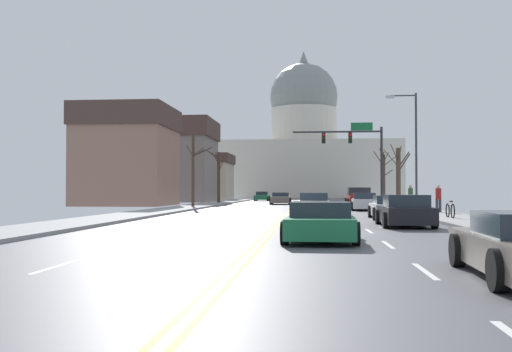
% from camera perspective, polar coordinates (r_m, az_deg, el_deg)
% --- Properties ---
extents(ground, '(20.00, 180.00, 0.20)m').
position_cam_1_polar(ground, '(35.15, 3.07, -3.74)').
color(ground, '#505056').
extents(signal_gantry, '(7.91, 0.41, 7.29)m').
position_cam_1_polar(signal_gantry, '(52.47, 9.80, 2.85)').
color(signal_gantry, '#28282D').
rests_on(signal_gantry, ground).
extents(street_lamp_right, '(2.00, 0.24, 7.62)m').
position_cam_1_polar(street_lamp_right, '(39.26, 14.96, 3.29)').
color(street_lamp_right, '#333338').
rests_on(street_lamp_right, ground).
extents(capitol_building, '(35.23, 21.40, 28.41)m').
position_cam_1_polar(capitol_building, '(113.60, 4.67, 2.40)').
color(capitol_building, beige).
rests_on(capitol_building, ground).
extents(pickup_truck_near_00, '(2.23, 5.62, 1.68)m').
position_cam_1_polar(pickup_truck_near_00, '(48.85, 10.04, -2.20)').
color(pickup_truck_near_00, maroon).
rests_on(pickup_truck_near_00, ground).
extents(sedan_near_01, '(2.05, 4.53, 1.27)m').
position_cam_1_polar(sedan_near_01, '(43.18, 10.49, -2.52)').
color(sedan_near_01, silver).
rests_on(sedan_near_01, ground).
extents(sedan_near_02, '(2.10, 4.34, 1.30)m').
position_cam_1_polar(sedan_near_02, '(36.20, 5.64, -2.73)').
color(sedan_near_02, silver).
rests_on(sedan_near_02, ground).
extents(sedan_near_03, '(2.08, 4.65, 1.20)m').
position_cam_1_polar(sedan_near_03, '(30.58, 12.96, -3.03)').
color(sedan_near_03, silver).
rests_on(sedan_near_03, ground).
extents(sedan_near_04, '(2.07, 4.46, 1.29)m').
position_cam_1_polar(sedan_near_04, '(24.53, 14.30, -3.40)').
color(sedan_near_04, black).
rests_on(sedan_near_04, ground).
extents(sedan_near_05, '(2.20, 4.26, 1.14)m').
position_cam_1_polar(sedan_near_05, '(17.10, 6.30, -4.52)').
color(sedan_near_05, '#1E7247').
rests_on(sedan_near_05, ground).
extents(sedan_oncoming_00, '(2.11, 4.68, 1.21)m').
position_cam_1_polar(sedan_oncoming_00, '(59.97, 2.42, -2.22)').
color(sedan_oncoming_00, '#6B6056').
rests_on(sedan_oncoming_00, ground).
extents(sedan_oncoming_01, '(2.09, 4.45, 1.16)m').
position_cam_1_polar(sedan_oncoming_01, '(69.35, 2.53, -2.12)').
color(sedan_oncoming_01, silver).
rests_on(sedan_oncoming_01, ground).
extents(sedan_oncoming_02, '(1.96, 4.21, 1.24)m').
position_cam_1_polar(sedan_oncoming_02, '(78.80, 0.59, -2.01)').
color(sedan_oncoming_02, '#1E7247').
rests_on(sedan_oncoming_02, ground).
extents(flank_building_00, '(13.84, 10.11, 10.21)m').
position_cam_1_polar(flank_building_00, '(74.35, -9.36, 1.51)').
color(flank_building_00, slate).
rests_on(flank_building_00, ground).
extents(flank_building_01, '(8.53, 9.20, 9.39)m').
position_cam_1_polar(flank_building_01, '(56.97, -12.44, 1.98)').
color(flank_building_01, '#8C6656').
rests_on(flank_building_01, ground).
extents(flank_building_02, '(12.95, 8.74, 6.71)m').
position_cam_1_polar(flank_building_02, '(86.89, -6.61, -0.08)').
color(flank_building_02, '#B2A38E').
rests_on(flank_building_02, ground).
extents(bare_tree_00, '(2.19, 2.16, 5.02)m').
position_cam_1_polar(bare_tree_00, '(49.49, 13.71, 0.09)').
color(bare_tree_00, '#4C3D2D').
rests_on(bare_tree_00, ground).
extents(bare_tree_01, '(2.06, 2.45, 5.60)m').
position_cam_1_polar(bare_tree_01, '(61.95, -3.68, 0.11)').
color(bare_tree_01, '#423328').
rests_on(bare_tree_01, ground).
extents(bare_tree_02, '(2.04, 2.00, 5.33)m').
position_cam_1_polar(bare_tree_02, '(57.59, 12.33, 0.06)').
color(bare_tree_02, '#423328').
rests_on(bare_tree_02, ground).
extents(bare_tree_03, '(2.37, 2.29, 5.93)m').
position_cam_1_polar(bare_tree_03, '(47.57, -6.10, 0.90)').
color(bare_tree_03, '#423328').
rests_on(bare_tree_03, ground).
extents(pedestrian_00, '(0.35, 0.34, 1.68)m').
position_cam_1_polar(pedestrian_00, '(44.01, 14.82, -1.84)').
color(pedestrian_00, '#33333D').
rests_on(pedestrian_00, ground).
extents(pedestrian_01, '(0.35, 0.34, 1.66)m').
position_cam_1_polar(pedestrian_01, '(37.15, 17.34, -1.95)').
color(pedestrian_01, '#33333D').
rests_on(pedestrian_01, ground).
extents(bicycle_parked, '(0.12, 1.77, 0.85)m').
position_cam_1_polar(bicycle_parked, '(29.88, 18.38, -3.20)').
color(bicycle_parked, black).
rests_on(bicycle_parked, ground).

